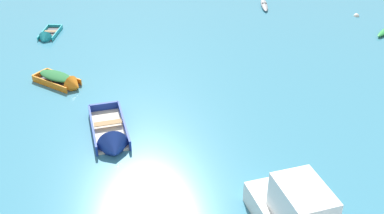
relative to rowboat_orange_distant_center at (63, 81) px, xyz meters
name	(u,v)px	position (x,y,z in m)	size (l,w,h in m)	color
rowboat_orange_distant_center	(63,81)	(0.00, 0.00, 0.00)	(3.07, 2.83, 1.06)	#4C4C51
rowboat_deep_blue_near_left	(112,140)	(2.75, -6.02, -0.04)	(2.07, 4.41, 1.41)	beige
rowboat_turquoise_outer_right	(47,37)	(-1.81, 7.01, -0.15)	(1.47, 2.95, 0.95)	#4C4C51
kayak_grey_far_left	(264,5)	(14.71, 11.58, -0.13)	(1.02, 3.10, 0.29)	gray
mooring_buoy_near_foreground	(356,16)	(21.12, 8.41, -0.27)	(0.42, 0.42, 0.42)	silver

